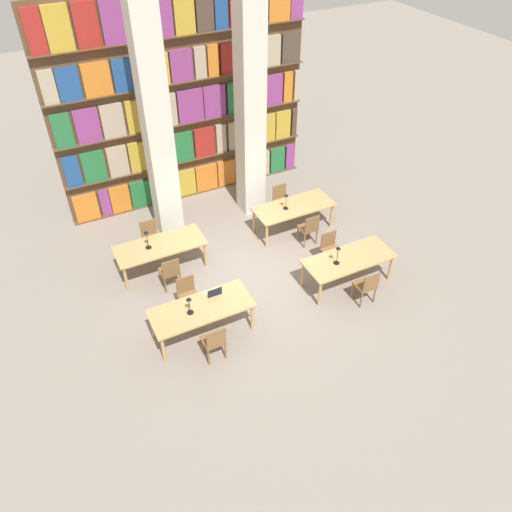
{
  "coord_description": "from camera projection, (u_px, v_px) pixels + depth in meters",
  "views": [
    {
      "loc": [
        -3.93,
        -7.98,
        7.99
      ],
      "look_at": [
        0.0,
        -0.12,
        0.66
      ],
      "focal_mm": 35.0,
      "sensor_mm": 36.0,
      "label": 1
    }
  ],
  "objects": [
    {
      "name": "chair_4",
      "position": [
        170.0,
        272.0,
        11.28
      ],
      "size": [
        0.42,
        0.4,
        0.9
      ],
      "color": "brown",
      "rests_on": "ground_plane"
    },
    {
      "name": "desk_lamp_3",
      "position": [
        286.0,
        199.0,
        12.59
      ],
      "size": [
        0.14,
        0.14,
        0.45
      ],
      "color": "black",
      "rests_on": "reading_table_3"
    },
    {
      "name": "laptop",
      "position": [
        214.0,
        293.0,
        10.34
      ],
      "size": [
        0.32,
        0.22,
        0.21
      ],
      "rotation": [
        0.0,
        0.0,
        3.14
      ],
      "color": "silver",
      "rests_on": "reading_table_0"
    },
    {
      "name": "chair_1",
      "position": [
        188.0,
        294.0,
        10.71
      ],
      "size": [
        0.42,
        0.4,
        0.9
      ],
      "rotation": [
        0.0,
        0.0,
        3.14
      ],
      "color": "brown",
      "rests_on": "ground_plane"
    },
    {
      "name": "reading_table_0",
      "position": [
        202.0,
        310.0,
        10.12
      ],
      "size": [
        2.1,
        0.89,
        0.74
      ],
      "color": "tan",
      "rests_on": "ground_plane"
    },
    {
      "name": "chair_3",
      "position": [
        330.0,
        248.0,
        11.92
      ],
      "size": [
        0.42,
        0.4,
        0.9
      ],
      "rotation": [
        0.0,
        0.0,
        3.14
      ],
      "color": "brown",
      "rests_on": "ground_plane"
    },
    {
      "name": "chair_7",
      "position": [
        281.0,
        200.0,
        13.55
      ],
      "size": [
        0.42,
        0.4,
        0.9
      ],
      "rotation": [
        0.0,
        0.0,
        3.14
      ],
      "color": "brown",
      "rests_on": "ground_plane"
    },
    {
      "name": "chair_5",
      "position": [
        151.0,
        237.0,
        12.28
      ],
      "size": [
        0.42,
        0.4,
        0.9
      ],
      "rotation": [
        0.0,
        0.0,
        3.14
      ],
      "color": "brown",
      "rests_on": "ground_plane"
    },
    {
      "name": "reading_table_2",
      "position": [
        160.0,
        247.0,
        11.68
      ],
      "size": [
        2.1,
        0.89,
        0.74
      ],
      "color": "tan",
      "rests_on": "ground_plane"
    },
    {
      "name": "chair_0",
      "position": [
        214.0,
        341.0,
        9.71
      ],
      "size": [
        0.42,
        0.4,
        0.9
      ],
      "color": "brown",
      "rests_on": "ground_plane"
    },
    {
      "name": "bookshelf_bank",
      "position": [
        185.0,
        104.0,
        12.99
      ],
      "size": [
        6.89,
        0.35,
        5.5
      ],
      "color": "brown",
      "rests_on": "ground_plane"
    },
    {
      "name": "ground_plane",
      "position": [
        254.0,
        274.0,
        11.95
      ],
      "size": [
        40.0,
        40.0,
        0.0
      ],
      "primitive_type": "plane",
      "color": "gray"
    },
    {
      "name": "pillar_center",
      "position": [
        250.0,
        106.0,
        12.21
      ],
      "size": [
        0.61,
        0.61,
        6.0
      ],
      "color": "beige",
      "rests_on": "ground_plane"
    },
    {
      "name": "pillar_left",
      "position": [
        156.0,
        125.0,
        11.39
      ],
      "size": [
        0.61,
        0.61,
        6.0
      ],
      "color": "beige",
      "rests_on": "ground_plane"
    },
    {
      "name": "desk_lamp_2",
      "position": [
        147.0,
        236.0,
        11.34
      ],
      "size": [
        0.14,
        0.14,
        0.5
      ],
      "color": "black",
      "rests_on": "reading_table_2"
    },
    {
      "name": "chair_6",
      "position": [
        309.0,
        228.0,
        12.55
      ],
      "size": [
        0.42,
        0.4,
        0.9
      ],
      "color": "brown",
      "rests_on": "ground_plane"
    },
    {
      "name": "desk_lamp_1",
      "position": [
        338.0,
        252.0,
        10.92
      ],
      "size": [
        0.14,
        0.14,
        0.48
      ],
      "color": "black",
      "rests_on": "reading_table_1"
    },
    {
      "name": "reading_table_3",
      "position": [
        294.0,
        208.0,
        12.92
      ],
      "size": [
        2.1,
        0.89,
        0.74
      ],
      "color": "tan",
      "rests_on": "ground_plane"
    },
    {
      "name": "desk_lamp_0",
      "position": [
        189.0,
        303.0,
        9.78
      ],
      "size": [
        0.14,
        0.14,
        0.43
      ],
      "color": "black",
      "rests_on": "reading_table_0"
    },
    {
      "name": "reading_table_1",
      "position": [
        349.0,
        261.0,
        11.31
      ],
      "size": [
        2.1,
        0.89,
        0.74
      ],
      "color": "tan",
      "rests_on": "ground_plane"
    },
    {
      "name": "chair_2",
      "position": [
        367.0,
        286.0,
        10.92
      ],
      "size": [
        0.42,
        0.4,
        0.9
      ],
      "color": "brown",
      "rests_on": "ground_plane"
    }
  ]
}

